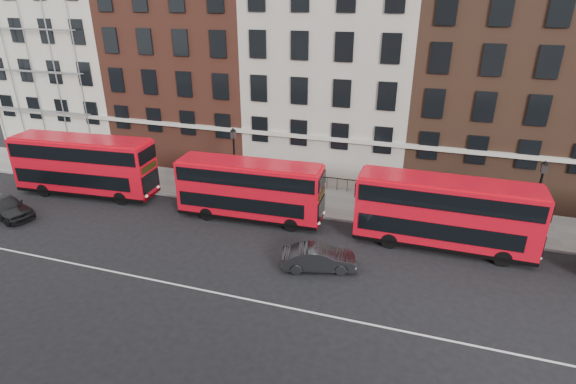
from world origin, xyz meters
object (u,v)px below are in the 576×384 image
(bus_c, at_px, (444,212))
(car_rear, at_px, (6,206))
(bus_b, at_px, (249,189))
(bus_a, at_px, (84,165))
(car_front, at_px, (319,258))

(bus_c, distance_m, car_rear, 29.07)
(bus_b, distance_m, bus_c, 12.46)
(bus_b, xyz_separation_m, car_rear, (-16.15, -4.90, -1.44))
(bus_a, xyz_separation_m, bus_b, (13.43, 0.00, -0.22))
(bus_b, bearing_deg, bus_c, -2.31)
(car_rear, distance_m, car_front, 22.16)
(bus_c, bearing_deg, car_front, -144.01)
(bus_a, distance_m, bus_c, 25.89)
(bus_a, distance_m, car_rear, 5.85)
(bus_c, height_order, car_front, bus_c)
(bus_a, bearing_deg, bus_b, -4.65)
(bus_b, height_order, bus_c, bus_c)
(car_rear, bearing_deg, car_front, -74.81)
(car_front, bearing_deg, bus_b, 36.31)
(bus_c, relative_size, car_front, 2.51)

